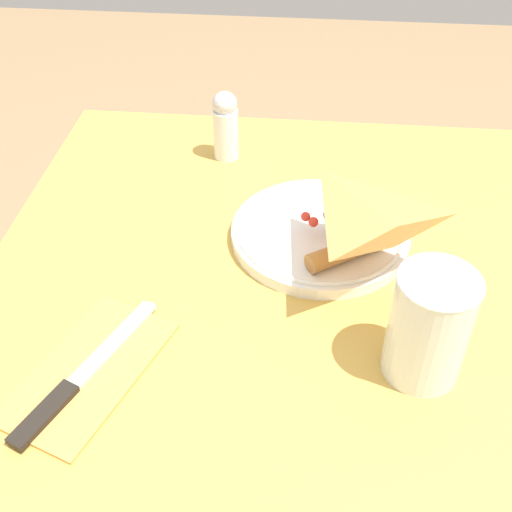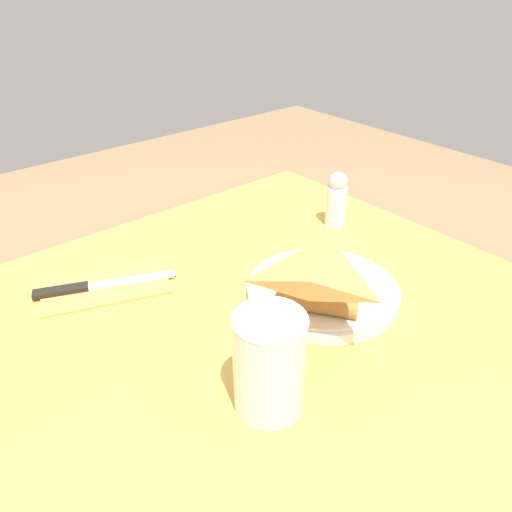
% 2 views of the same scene
% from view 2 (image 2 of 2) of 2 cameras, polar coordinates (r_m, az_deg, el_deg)
% --- Properties ---
extents(dining_table, '(0.90, 0.89, 0.77)m').
position_cam_2_polar(dining_table, '(0.74, 1.41, -17.78)').
color(dining_table, gold).
rests_on(dining_table, ground_plane).
extents(plate_pizza, '(0.23, 0.23, 0.05)m').
position_cam_2_polar(plate_pizza, '(0.75, 7.66, -3.57)').
color(plate_pizza, white).
rests_on(plate_pizza, dining_table).
extents(milk_glass, '(0.08, 0.08, 0.12)m').
position_cam_2_polar(milk_glass, '(0.55, 1.52, -12.51)').
color(milk_glass, white).
rests_on(milk_glass, dining_table).
extents(napkin_folded, '(0.21, 0.16, 0.00)m').
position_cam_2_polar(napkin_folded, '(0.80, -16.78, -3.35)').
color(napkin_folded, '#E59E4C').
rests_on(napkin_folded, dining_table).
extents(butter_knife, '(0.20, 0.10, 0.01)m').
position_cam_2_polar(butter_knife, '(0.80, -17.64, -3.18)').
color(butter_knife, black).
rests_on(butter_knife, napkin_folded).
extents(salt_shaker, '(0.04, 0.04, 0.11)m').
position_cam_2_polar(salt_shaker, '(0.94, 9.20, 6.44)').
color(salt_shaker, white).
rests_on(salt_shaker, dining_table).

